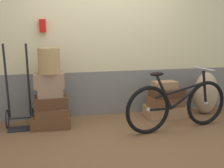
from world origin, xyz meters
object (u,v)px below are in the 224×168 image
Objects in this scene: suitcase_5 at (165,111)px; suitcase_8 at (165,85)px; suitcase_2 at (51,102)px; suitcase_3 at (50,92)px; suitcase_1 at (52,112)px; burlap_sack at (206,93)px; suitcase_4 at (49,80)px; suitcase_7 at (167,93)px; bicycle at (178,105)px; suitcase_0 at (51,121)px; wicker_basket at (49,61)px; suitcase_6 at (165,102)px; luggage_trolley at (19,109)px.

suitcase_5 is 1.68× the size of suitcase_8.
suitcase_8 is (1.87, 0.03, 0.17)m from suitcase_2.
suitcase_2 is 1.31× the size of suitcase_3.
burlap_sack is (2.66, 0.05, 0.13)m from suitcase_1.
suitcase_7 is at bearing 0.41° from suitcase_4.
suitcase_7 is 0.32× the size of bicycle.
suitcase_4 is 1.89m from suitcase_8.
suitcase_5 is at bearing -179.25° from burlap_sack.
suitcase_5 is (1.91, 0.03, 0.00)m from suitcase_0.
suitcase_4 is (-0.02, 0.05, 0.47)m from suitcase_1.
suitcase_7 is 1.44× the size of wicker_basket.
wicker_basket is (-1.87, -0.03, 0.45)m from suitcase_8.
suitcase_8 is at bearing 97.29° from suitcase_6.
luggage_trolley is (-2.35, 0.09, 0.02)m from suitcase_6.
suitcase_0 is 0.46× the size of luggage_trolley.
suitcase_1 is at bearing -49.10° from suitcase_0.
bicycle reaches higher than suitcase_5.
wicker_basket is (-0.01, 0.02, 0.77)m from suitcase_1.
wicker_basket is at bearing 115.96° from suitcase_1.
suitcase_0 is at bearing 174.11° from suitcase_6.
suitcase_2 is 1.91m from bicycle.
suitcase_2 is at bearing -179.52° from suitcase_5.
suitcase_8 is at bearing 5.60° from suitcase_0.
suitcase_5 is 0.40× the size of bicycle.
suitcase_0 is 0.45m from suitcase_3.
suitcase_0 is at bearing 129.54° from suitcase_1.
suitcase_0 is 0.29m from suitcase_2.
suitcase_5 reaches higher than suitcase_0.
suitcase_6 is 1.50× the size of wicker_basket.
suitcase_5 is 1.20× the size of suitcase_6.
suitcase_8 is 2.35m from luggage_trolley.
luggage_trolley reaches higher than suitcase_1.
suitcase_7 is 0.78m from burlap_sack.
burlap_sack is at bearing 2.16° from suitcase_4.
suitcase_2 is at bearing 28.02° from suitcase_3.
suitcase_2 is at bearing 176.90° from suitcase_7.
suitcase_1 is at bearing -178.83° from suitcase_5.
suitcase_4 is 1.92m from suitcase_7.
bicycle is (2.29, -0.62, 0.07)m from luggage_trolley.
suitcase_4 is at bearing 162.49° from bicycle.
suitcase_8 is at bearing -179.79° from burlap_sack.
wicker_basket is (-1.90, -0.02, 0.92)m from suitcase_5.
suitcase_3 is 0.55× the size of suitcase_5.
suitcase_3 is 0.47m from wicker_basket.
suitcase_7 is (1.90, -0.02, -0.11)m from suitcase_3.
suitcase_0 is 1.93m from bicycle.
suitcase_3 is at bearing -163.74° from wicker_basket.
suitcase_8 is 0.61m from bicycle.
bicycle is (1.83, -0.55, -0.17)m from suitcase_3.
suitcase_7 is at bearing -3.74° from suitcase_3.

